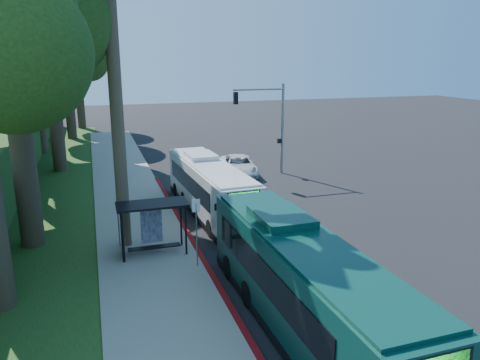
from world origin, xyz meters
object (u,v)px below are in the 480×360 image
object	(u,v)px
bus_shelter	(147,218)
white_bus	(210,187)
teal_bus	(303,283)
pickup	(239,166)

from	to	relation	value
bus_shelter	white_bus	distance (m)	6.54
teal_bus	pickup	bearing A→B (deg)	77.04
bus_shelter	teal_bus	distance (m)	8.89
white_bus	pickup	distance (m)	9.44
teal_bus	white_bus	bearing A→B (deg)	88.75
bus_shelter	white_bus	bearing A→B (deg)	49.88
bus_shelter	teal_bus	world-z (taller)	teal_bus
bus_shelter	pickup	bearing A→B (deg)	57.04
white_bus	pickup	xyz separation A→B (m)	(4.41, 8.30, -0.85)
white_bus	teal_bus	distance (m)	12.85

